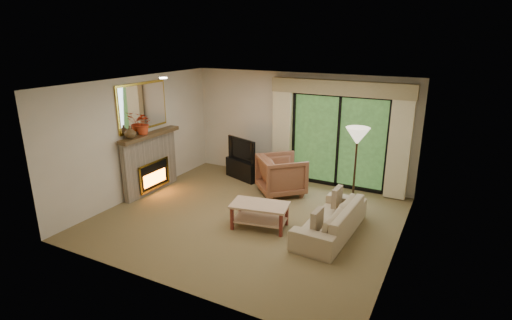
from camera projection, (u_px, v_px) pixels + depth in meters
The scene contains 22 objects.
floor at pixel (249, 217), 7.82m from camera, with size 5.50×5.50×0.00m, color brown.
ceiling at pixel (248, 84), 7.04m from camera, with size 5.50×5.50×0.00m, color silver.
wall_back at pixel (299, 128), 9.54m from camera, with size 5.00×5.00×0.00m, color beige.
wall_front at pixel (159, 201), 5.32m from camera, with size 5.00×5.00×0.00m, color beige.
wall_left at pixel (138, 137), 8.65m from camera, with size 5.00×5.00×0.00m, color beige.
wall_right at pixel (403, 177), 6.21m from camera, with size 5.00×5.00×0.00m, color beige.
fireplace at pixel (150, 162), 8.95m from camera, with size 0.24×1.70×1.37m, color slate, non-canonical shape.
mirror at pixel (143, 106), 8.61m from camera, with size 0.07×1.45×1.02m, color gold, non-canonical shape.
sliding_door at pixel (338, 141), 9.12m from camera, with size 2.26×0.10×2.16m, color black, non-canonical shape.
curtain_left at pixel (282, 132), 9.59m from camera, with size 0.45×0.18×2.35m, color beige.
curtain_right at pixel (400, 145), 8.40m from camera, with size 0.45×0.18×2.35m, color beige.
cornice at pixel (341, 88), 8.68m from camera, with size 3.20×0.24×0.32m, color #928058.
media_console at pixel (245, 169), 9.92m from camera, with size 0.96×0.43×0.48m, color black.
tv at pixel (244, 149), 9.77m from camera, with size 0.96×0.13×0.55m, color black.
armchair at pixel (281, 175), 8.90m from camera, with size 0.94×0.96×0.88m, color brown.
sofa at pixel (331, 219), 7.12m from camera, with size 1.96×0.77×0.57m, color tan.
pillow_near at pixel (317, 220), 6.61m from camera, with size 0.10×0.37×0.37m, color brown.
pillow_far at pixel (337, 197), 7.56m from camera, with size 0.10×0.37×0.37m, color brown.
coffee_table at pixel (260, 216), 7.36m from camera, with size 1.04×0.57×0.47m, color tan, non-canonical shape.
floor_lamp at pixel (355, 171), 7.85m from camera, with size 0.47×0.47×1.74m, color beige, non-canonical shape.
vase at pixel (130, 132), 8.24m from camera, with size 0.25×0.25×0.26m, color #47341D.
branches at pixel (143, 123), 8.54m from camera, with size 0.43×0.37×0.48m, color #C63F1C.
Camera 1 is at (3.43, -6.24, 3.43)m, focal length 28.00 mm.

